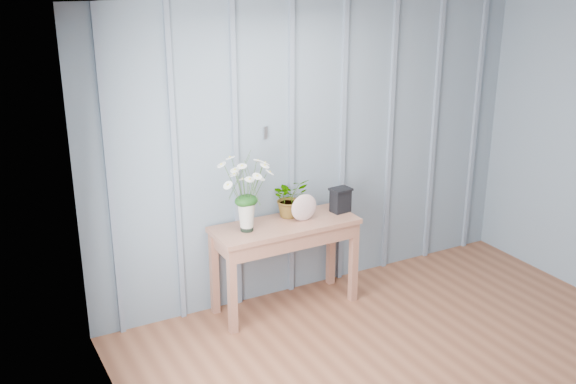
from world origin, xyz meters
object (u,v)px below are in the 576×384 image
sideboard (285,236)px  felt_disc_vessel (304,208)px  daisy_vase (246,182)px  carved_box (340,200)px

sideboard → felt_disc_vessel: size_ratio=5.29×
daisy_vase → felt_disc_vessel: size_ratio=2.83×
sideboard → felt_disc_vessel: felt_disc_vessel is taller
daisy_vase → carved_box: 0.92m
felt_disc_vessel → carved_box: 0.37m
sideboard → daisy_vase: (-0.34, 0.00, 0.52)m
daisy_vase → felt_disc_vessel: bearing=-3.3°
sideboard → daisy_vase: size_ratio=1.87×
daisy_vase → sideboard: bearing=-0.3°
sideboard → carved_box: (0.53, 0.01, 0.22)m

